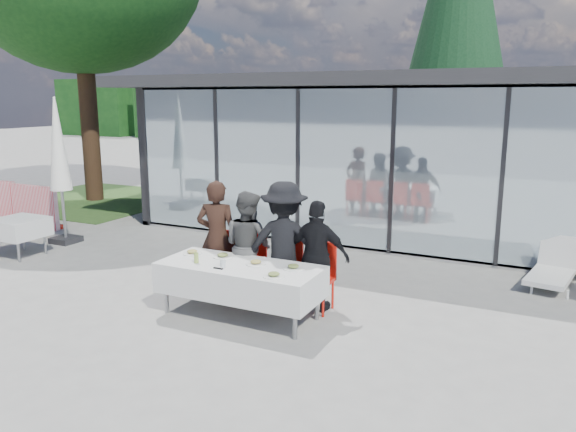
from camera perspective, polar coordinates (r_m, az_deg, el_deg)
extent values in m
plane|color=gray|center=(7.91, -5.44, -10.29)|extent=(90.00, 90.00, 0.00)
cube|color=gray|center=(14.64, 18.20, -0.22)|extent=(14.00, 8.00, 0.10)
cube|color=black|center=(18.27, 20.28, 6.88)|extent=(14.00, 0.20, 3.20)
cube|color=black|center=(16.76, -5.61, 7.16)|extent=(0.20, 8.00, 3.20)
cube|color=silver|center=(10.51, 15.66, 3.94)|extent=(13.60, 0.06, 3.10)
cube|color=#2D2D30|center=(13.95, 18.85, 12.71)|extent=(14.80, 8.80, 0.24)
cube|color=#262628|center=(13.49, -14.14, 5.70)|extent=(0.08, 0.10, 3.10)
cube|color=#262628|center=(12.33, -7.18, 5.42)|extent=(0.08, 0.10, 3.10)
cube|color=#262628|center=(11.39, 1.07, 4.97)|extent=(0.08, 0.10, 3.10)
cube|color=#262628|center=(10.72, 10.54, 4.33)|extent=(0.08, 0.10, 3.10)
cube|color=#262628|center=(10.38, 20.93, 3.50)|extent=(0.08, 0.10, 3.10)
cube|color=red|center=(13.68, 7.00, 1.19)|extent=(0.45, 0.45, 0.90)
cube|color=red|center=(13.76, 13.60, 1.00)|extent=(0.45, 0.45, 0.90)
cube|color=red|center=(12.97, 23.92, -0.35)|extent=(0.45, 0.45, 0.90)
cube|color=black|center=(48.15, -18.97, 10.39)|extent=(6.50, 2.00, 4.40)
cube|color=black|center=(42.90, -11.23, 10.69)|extent=(6.50, 2.00, 4.40)
cube|color=black|center=(38.61, -1.54, 10.79)|extent=(6.50, 2.00, 4.40)
cube|color=black|center=(35.62, 10.14, 10.52)|extent=(6.50, 2.00, 4.40)
cube|color=black|center=(34.28, 23.28, 9.70)|extent=(6.50, 2.00, 4.40)
cube|color=silver|center=(7.78, -4.89, -6.42)|extent=(2.26, 0.96, 0.42)
cylinder|color=gray|center=(8.11, -12.28, -7.26)|extent=(0.06, 0.06, 0.71)
cylinder|color=gray|center=(7.11, 0.70, -9.78)|extent=(0.06, 0.06, 0.71)
cylinder|color=gray|center=(8.64, -9.40, -5.94)|extent=(0.06, 0.06, 0.71)
cylinder|color=gray|center=(7.70, 2.95, -8.03)|extent=(0.06, 0.06, 0.71)
imported|color=#301D15|center=(8.66, -7.20, -2.19)|extent=(0.80, 0.80, 1.77)
cube|color=red|center=(8.75, -7.23, -4.99)|extent=(0.44, 0.44, 0.05)
cube|color=red|center=(8.84, -6.56, -3.11)|extent=(0.44, 0.04, 0.55)
cylinder|color=red|center=(8.78, -8.83, -6.59)|extent=(0.04, 0.04, 0.43)
cylinder|color=red|center=(8.58, -6.84, -6.96)|extent=(0.04, 0.04, 0.43)
cylinder|color=red|center=(9.06, -7.52, -5.96)|extent=(0.04, 0.04, 0.43)
cylinder|color=red|center=(8.87, -5.57, -6.30)|extent=(0.04, 0.04, 0.43)
imported|color=#4F4F4F|center=(8.39, -4.08, -3.01)|extent=(1.00, 1.00, 1.65)
cube|color=red|center=(8.47, -4.14, -5.49)|extent=(0.44, 0.44, 0.05)
cube|color=red|center=(8.57, -3.49, -3.54)|extent=(0.44, 0.04, 0.55)
cylinder|color=red|center=(8.49, -5.79, -7.15)|extent=(0.04, 0.04, 0.43)
cylinder|color=red|center=(8.32, -3.66, -7.53)|extent=(0.04, 0.04, 0.43)
cylinder|color=red|center=(8.78, -4.54, -6.47)|extent=(0.04, 0.04, 0.43)
cylinder|color=red|center=(8.61, -2.47, -6.82)|extent=(0.04, 0.04, 0.43)
imported|color=black|center=(8.09, -0.39, -2.88)|extent=(1.48, 1.48, 1.83)
cube|color=red|center=(8.20, -0.47, -6.06)|extent=(0.44, 0.44, 0.05)
cube|color=red|center=(8.30, 0.14, -4.03)|extent=(0.44, 0.04, 0.55)
cylinder|color=red|center=(8.20, -2.17, -7.79)|extent=(0.04, 0.04, 0.43)
cylinder|color=red|center=(8.05, 0.11, -8.18)|extent=(0.04, 0.04, 0.43)
cylinder|color=red|center=(8.50, -1.02, -7.06)|extent=(0.04, 0.04, 0.43)
cylinder|color=red|center=(8.36, 1.20, -7.41)|extent=(0.04, 0.04, 0.43)
imported|color=black|center=(7.91, 3.01, -4.12)|extent=(0.97, 0.97, 1.59)
cube|color=red|center=(7.99, 2.90, -6.56)|extent=(0.44, 0.44, 0.05)
cube|color=red|center=(8.09, 3.48, -4.47)|extent=(0.44, 0.04, 0.55)
cylinder|color=red|center=(7.98, 1.17, -8.35)|extent=(0.04, 0.04, 0.43)
cylinder|color=red|center=(7.85, 3.58, -8.74)|extent=(0.04, 0.04, 0.43)
cylinder|color=red|center=(8.29, 2.22, -7.57)|extent=(0.04, 0.04, 0.43)
cylinder|color=red|center=(8.16, 4.56, -7.92)|extent=(0.04, 0.04, 0.43)
cylinder|color=white|center=(8.31, -9.70, -3.78)|extent=(0.28, 0.28, 0.01)
ellipsoid|color=tan|center=(8.30, -9.71, -3.55)|extent=(0.15, 0.15, 0.05)
cylinder|color=white|center=(8.07, -6.64, -4.16)|extent=(0.28, 0.28, 0.01)
ellipsoid|color=#406827|center=(8.06, -6.65, -3.93)|extent=(0.15, 0.15, 0.05)
cylinder|color=white|center=(7.70, -3.29, -4.90)|extent=(0.28, 0.28, 0.01)
ellipsoid|color=tan|center=(7.69, -3.29, -4.65)|extent=(0.15, 0.15, 0.05)
cylinder|color=white|center=(7.49, 0.56, -5.34)|extent=(0.28, 0.28, 0.01)
ellipsoid|color=#406827|center=(7.48, 0.56, -5.10)|extent=(0.15, 0.15, 0.05)
cylinder|color=white|center=(7.17, -1.45, -6.16)|extent=(0.28, 0.28, 0.01)
ellipsoid|color=#406827|center=(7.16, -1.45, -5.90)|extent=(0.15, 0.15, 0.05)
cylinder|color=#97B64C|center=(7.84, -9.30, -4.22)|extent=(0.06, 0.06, 0.14)
cylinder|color=silver|center=(7.63, -6.63, -4.76)|extent=(0.07, 0.07, 0.10)
cube|color=black|center=(7.55, -7.10, -5.30)|extent=(0.14, 0.03, 0.01)
cube|color=silver|center=(11.83, -25.63, -1.07)|extent=(0.86, 0.86, 0.36)
cylinder|color=gray|center=(11.47, -25.77, -2.49)|extent=(0.05, 0.05, 0.72)
cylinder|color=gray|center=(12.29, -25.33, -1.55)|extent=(0.05, 0.05, 0.72)
cylinder|color=gray|center=(11.83, -23.51, -1.88)|extent=(0.05, 0.05, 0.72)
cube|color=black|center=(12.67, -21.62, -2.25)|extent=(0.50, 0.50, 0.12)
cylinder|color=gray|center=(12.44, -22.08, 3.52)|extent=(0.06, 0.06, 2.70)
cone|color=white|center=(12.36, -22.34, 6.78)|extent=(0.44, 0.44, 1.88)
cube|color=red|center=(14.28, -24.34, 0.86)|extent=(1.40, 0.12, 1.00)
cube|color=red|center=(14.75, -25.43, -0.70)|extent=(0.30, 0.45, 0.10)
cube|color=red|center=(13.99, -22.86, -1.11)|extent=(0.30, 0.45, 0.10)
cube|color=red|center=(15.30, -26.41, -0.36)|extent=(0.30, 0.45, 0.10)
cube|color=silver|center=(10.02, 25.15, -5.47)|extent=(0.80, 1.38, 0.08)
cube|color=silver|center=(10.47, 25.83, -3.27)|extent=(0.63, 0.36, 0.54)
cylinder|color=silver|center=(9.53, 23.50, -6.89)|extent=(0.04, 0.04, 0.14)
cylinder|color=silver|center=(9.53, 26.52, -7.16)|extent=(0.04, 0.04, 0.14)
cylinder|color=silver|center=(10.58, 23.81, -5.09)|extent=(0.04, 0.04, 0.14)
cylinder|color=silver|center=(10.58, 26.52, -5.33)|extent=(0.04, 0.04, 0.14)
cylinder|color=#382316|center=(17.40, -19.49, 8.70)|extent=(0.50, 0.50, 4.40)
cylinder|color=#382316|center=(19.61, 16.13, 5.68)|extent=(0.44, 0.44, 2.00)
cone|color=black|center=(19.74, 17.02, 20.25)|extent=(4.00, 4.00, 9.00)
cube|color=#385926|center=(17.63, -19.00, 1.59)|extent=(5.00, 5.00, 0.02)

